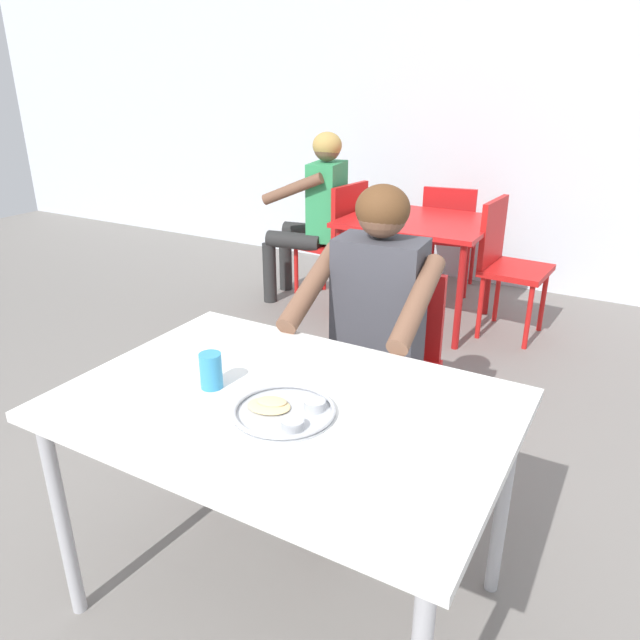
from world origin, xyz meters
TOP-DOWN VIEW (x-y plane):
  - ground_plane at (0.00, 0.00)m, footprint 12.00×12.00m
  - back_wall at (0.00, 3.67)m, footprint 12.00×0.12m
  - table_foreground at (0.05, 0.07)m, footprint 1.25×0.86m
  - thali_tray at (0.09, 0.01)m, footprint 0.28×0.28m
  - drinking_cup at (-0.18, 0.03)m, footprint 0.07×0.07m
  - chair_foreground at (-0.03, 0.99)m, footprint 0.45×0.45m
  - diner_foreground at (-0.01, 0.78)m, footprint 0.52×0.57m
  - table_background_red at (-0.50, 2.56)m, footprint 0.95×0.81m
  - chair_red_left at (-1.12, 2.58)m, footprint 0.46×0.48m
  - chair_red_right at (0.08, 2.62)m, footprint 0.41×0.45m
  - chair_red_far at (-0.49, 3.22)m, footprint 0.47×0.49m
  - patron_background at (-1.29, 2.55)m, footprint 0.60×0.55m

SIDE VIEW (x-z plane):
  - ground_plane at x=0.00m, z-range -0.05..0.00m
  - chair_red_far at x=-0.49m, z-range 0.07..0.90m
  - chair_foreground at x=-0.03m, z-range 0.07..0.90m
  - chair_red_right at x=0.08m, z-range 0.07..0.95m
  - chair_red_left at x=-1.12m, z-range 0.07..0.97m
  - table_background_red at x=-0.50m, z-range 0.27..0.98m
  - table_foreground at x=0.05m, z-range 0.30..1.05m
  - diner_foreground at x=-0.01m, z-range 0.12..1.34m
  - patron_background at x=-1.29m, z-range 0.12..1.35m
  - thali_tray at x=0.09m, z-range 0.74..0.77m
  - drinking_cup at x=-0.18m, z-range 0.75..0.86m
  - back_wall at x=0.00m, z-range 0.00..3.40m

